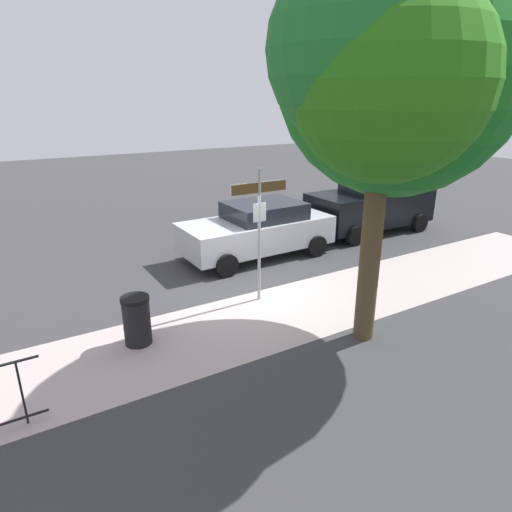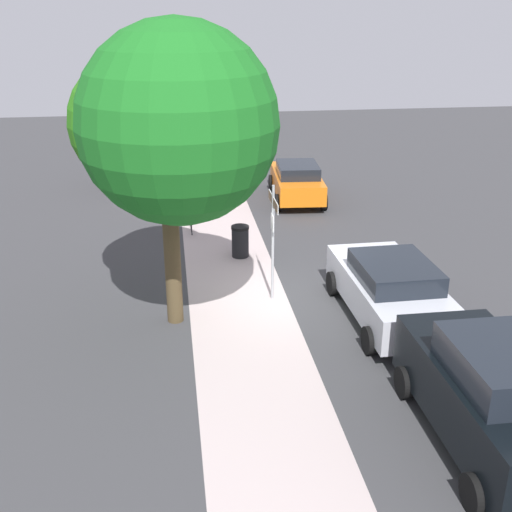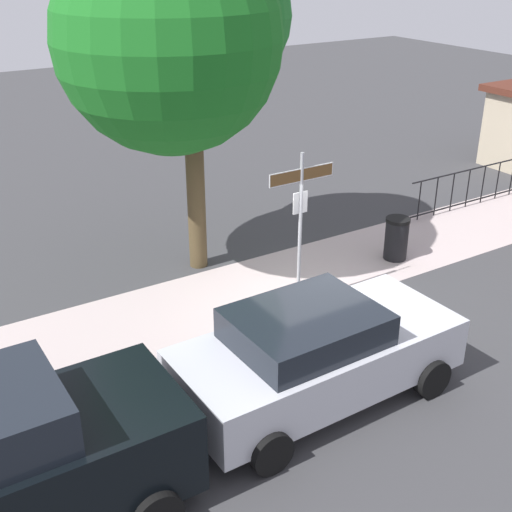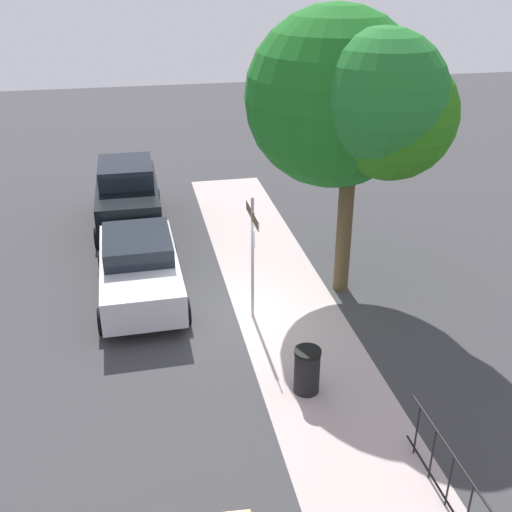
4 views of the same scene
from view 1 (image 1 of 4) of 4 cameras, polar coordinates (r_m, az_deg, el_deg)
name	(u,v)px [view 1 (image 1 of 4)]	position (r m, az deg, el deg)	size (l,w,h in m)	color
ground_plane	(256,292)	(10.95, -0.02, -4.61)	(60.00, 60.00, 0.00)	#38383A
sidewalk_strip	(204,335)	(9.10, -6.75, -10.14)	(24.00, 2.60, 0.00)	#B3A2A0
street_sign	(259,213)	(9.85, 0.42, 5.53)	(1.41, 0.07, 3.09)	#9EA0A5
shade_tree	(391,71)	(8.12, 17.04, 21.80)	(5.03, 4.61, 7.06)	#4C3D25
car_black	(371,203)	(16.13, 14.65, 6.62)	(4.49, 2.13, 2.06)	black
car_silver	(258,229)	(13.13, 0.24, 3.48)	(4.54, 2.20, 1.62)	silver
trash_bin	(137,320)	(8.86, -15.12, -7.99)	(0.55, 0.55, 0.98)	black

